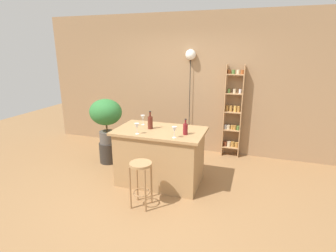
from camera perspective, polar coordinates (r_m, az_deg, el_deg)
ground at (r=4.19m, az=-3.13°, el=-13.70°), size 12.00×12.00×0.00m
back_wall at (r=5.53m, az=4.17°, el=9.07°), size 6.40×0.10×2.80m
kitchen_counter at (r=4.24m, az=-1.72°, el=-6.53°), size 1.39×0.84×0.89m
bar_stool at (r=3.61m, az=-5.96°, el=-10.47°), size 0.30×0.30×0.65m
spice_shelf at (r=5.31m, az=13.88°, el=2.69°), size 0.34×0.17×1.82m
plant_stool at (r=5.19m, az=-12.82°, el=-5.60°), size 0.34×0.34×0.39m
potted_plant at (r=4.96m, az=-13.35°, el=2.39°), size 0.60×0.54×0.84m
bottle_olive_oil at (r=4.13m, az=-3.88°, el=0.84°), size 0.08×0.08×0.28m
bottle_sauce_amber at (r=3.85m, az=3.80°, el=-0.59°), size 0.07×0.07×0.24m
wine_glass_left at (r=4.35m, az=-5.48°, el=1.77°), size 0.07×0.07×0.16m
wine_glass_center at (r=3.69m, az=1.38°, el=-0.84°), size 0.07×0.07×0.16m
wine_glass_right at (r=3.89m, az=-6.77°, el=-0.07°), size 0.07×0.07×0.16m
pendant_globe_light at (r=5.36m, az=4.94°, el=14.87°), size 0.21×0.21×2.10m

